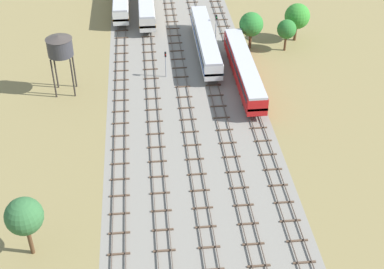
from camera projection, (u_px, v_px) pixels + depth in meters
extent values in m
plane|color=olive|center=(182.00, 85.00, 84.61)|extent=(480.00, 480.00, 0.00)
cube|color=gray|center=(182.00, 85.00, 84.61)|extent=(22.98, 176.00, 0.01)
cube|color=#47382D|center=(116.00, 84.00, 84.48)|extent=(0.07, 126.00, 0.15)
cube|color=#47382D|center=(126.00, 84.00, 84.59)|extent=(0.07, 126.00, 0.15)
cube|color=brown|center=(119.00, 254.00, 56.86)|extent=(2.40, 0.22, 0.14)
cube|color=brown|center=(119.00, 233.00, 59.28)|extent=(2.40, 0.22, 0.14)
cube|color=brown|center=(119.00, 214.00, 61.69)|extent=(2.40, 0.22, 0.14)
cube|color=brown|center=(120.00, 196.00, 64.10)|extent=(2.40, 0.22, 0.14)
cube|color=brown|center=(120.00, 179.00, 66.52)|extent=(2.40, 0.22, 0.14)
cube|color=brown|center=(120.00, 164.00, 68.93)|extent=(2.40, 0.22, 0.14)
cube|color=brown|center=(120.00, 149.00, 71.35)|extent=(2.40, 0.22, 0.14)
cube|color=brown|center=(120.00, 136.00, 73.76)|extent=(2.40, 0.22, 0.14)
cube|color=brown|center=(121.00, 123.00, 76.17)|extent=(2.40, 0.22, 0.14)
cube|color=brown|center=(121.00, 111.00, 78.59)|extent=(2.40, 0.22, 0.14)
cube|color=brown|center=(121.00, 100.00, 81.00)|extent=(2.40, 0.22, 0.14)
cube|color=brown|center=(121.00, 90.00, 83.41)|extent=(2.40, 0.22, 0.14)
cube|color=brown|center=(121.00, 80.00, 85.83)|extent=(2.40, 0.22, 0.14)
cube|color=brown|center=(121.00, 71.00, 88.24)|extent=(2.40, 0.22, 0.14)
cube|color=brown|center=(121.00, 62.00, 90.66)|extent=(2.40, 0.22, 0.14)
cube|color=brown|center=(121.00, 53.00, 93.07)|extent=(2.40, 0.22, 0.14)
cube|color=brown|center=(122.00, 45.00, 95.48)|extent=(2.40, 0.22, 0.14)
cube|color=brown|center=(122.00, 38.00, 97.90)|extent=(2.40, 0.22, 0.14)
cube|color=brown|center=(122.00, 31.00, 100.31)|extent=(2.40, 0.22, 0.14)
cube|color=brown|center=(122.00, 24.00, 102.73)|extent=(2.40, 0.22, 0.14)
cube|color=brown|center=(122.00, 17.00, 105.14)|extent=(2.40, 0.22, 0.14)
cube|color=brown|center=(122.00, 11.00, 107.55)|extent=(2.40, 0.22, 0.14)
cube|color=brown|center=(122.00, 5.00, 109.97)|extent=(2.40, 0.22, 0.14)
cube|color=#47382D|center=(147.00, 83.00, 84.86)|extent=(0.07, 126.00, 0.15)
cube|color=#47382D|center=(156.00, 82.00, 84.97)|extent=(0.07, 126.00, 0.15)
cube|color=brown|center=(164.00, 251.00, 57.24)|extent=(2.40, 0.22, 0.14)
cube|color=brown|center=(163.00, 230.00, 59.65)|extent=(2.40, 0.22, 0.14)
cube|color=brown|center=(161.00, 211.00, 62.07)|extent=(2.40, 0.22, 0.14)
cube|color=brown|center=(160.00, 193.00, 64.48)|extent=(2.40, 0.22, 0.14)
cube|color=brown|center=(159.00, 177.00, 66.89)|extent=(2.40, 0.22, 0.14)
cube|color=brown|center=(158.00, 161.00, 69.31)|extent=(2.40, 0.22, 0.14)
cube|color=brown|center=(156.00, 147.00, 71.72)|extent=(2.40, 0.22, 0.14)
cube|color=brown|center=(155.00, 134.00, 74.14)|extent=(2.40, 0.22, 0.14)
cube|color=brown|center=(154.00, 121.00, 76.55)|extent=(2.40, 0.22, 0.14)
cube|color=brown|center=(154.00, 110.00, 78.96)|extent=(2.40, 0.22, 0.14)
cube|color=brown|center=(153.00, 99.00, 81.38)|extent=(2.40, 0.22, 0.14)
cube|color=brown|center=(152.00, 88.00, 83.79)|extent=(2.40, 0.22, 0.14)
cube|color=brown|center=(151.00, 78.00, 86.21)|extent=(2.40, 0.22, 0.14)
cube|color=brown|center=(151.00, 69.00, 88.62)|extent=(2.40, 0.22, 0.14)
cube|color=brown|center=(150.00, 60.00, 91.03)|extent=(2.40, 0.22, 0.14)
cube|color=brown|center=(149.00, 52.00, 93.45)|extent=(2.40, 0.22, 0.14)
cube|color=brown|center=(149.00, 44.00, 95.86)|extent=(2.40, 0.22, 0.14)
cube|color=brown|center=(148.00, 37.00, 98.28)|extent=(2.40, 0.22, 0.14)
cube|color=brown|center=(148.00, 30.00, 100.69)|extent=(2.40, 0.22, 0.14)
cube|color=brown|center=(147.00, 23.00, 103.10)|extent=(2.40, 0.22, 0.14)
cube|color=brown|center=(147.00, 16.00, 105.52)|extent=(2.40, 0.22, 0.14)
cube|color=brown|center=(146.00, 10.00, 107.93)|extent=(2.40, 0.22, 0.14)
cube|color=brown|center=(146.00, 4.00, 110.34)|extent=(2.40, 0.22, 0.14)
cube|color=#47382D|center=(177.00, 81.00, 85.23)|extent=(0.07, 126.00, 0.15)
cube|color=#47382D|center=(186.00, 81.00, 85.35)|extent=(0.07, 126.00, 0.15)
cube|color=brown|center=(209.00, 247.00, 57.62)|extent=(2.40, 0.22, 0.14)
cube|color=brown|center=(206.00, 227.00, 60.03)|extent=(2.40, 0.22, 0.14)
cube|color=brown|center=(203.00, 208.00, 62.44)|extent=(2.40, 0.22, 0.14)
cube|color=brown|center=(200.00, 190.00, 64.86)|extent=(2.40, 0.22, 0.14)
cube|color=brown|center=(197.00, 174.00, 67.27)|extent=(2.40, 0.22, 0.14)
cube|color=brown|center=(195.00, 159.00, 69.69)|extent=(2.40, 0.22, 0.14)
cube|color=brown|center=(192.00, 145.00, 72.10)|extent=(2.40, 0.22, 0.14)
cube|color=brown|center=(190.00, 132.00, 74.51)|extent=(2.40, 0.22, 0.14)
cube|color=brown|center=(188.00, 119.00, 76.93)|extent=(2.40, 0.22, 0.14)
cube|color=brown|center=(186.00, 108.00, 79.34)|extent=(2.40, 0.22, 0.14)
cube|color=brown|center=(184.00, 97.00, 81.76)|extent=(2.40, 0.22, 0.14)
cube|color=brown|center=(183.00, 87.00, 84.17)|extent=(2.40, 0.22, 0.14)
cube|color=brown|center=(181.00, 77.00, 86.58)|extent=(2.40, 0.22, 0.14)
cube|color=brown|center=(180.00, 68.00, 89.00)|extent=(2.40, 0.22, 0.14)
cube|color=brown|center=(178.00, 59.00, 91.41)|extent=(2.40, 0.22, 0.14)
cube|color=brown|center=(177.00, 51.00, 93.82)|extent=(2.40, 0.22, 0.14)
cube|color=brown|center=(176.00, 43.00, 96.24)|extent=(2.40, 0.22, 0.14)
cube|color=brown|center=(174.00, 36.00, 98.65)|extent=(2.40, 0.22, 0.14)
cube|color=brown|center=(173.00, 28.00, 101.07)|extent=(2.40, 0.22, 0.14)
cube|color=brown|center=(172.00, 22.00, 103.48)|extent=(2.40, 0.22, 0.14)
cube|color=brown|center=(171.00, 15.00, 105.89)|extent=(2.40, 0.22, 0.14)
cube|color=brown|center=(170.00, 9.00, 108.31)|extent=(2.40, 0.22, 0.14)
cube|color=brown|center=(169.00, 3.00, 110.72)|extent=(2.40, 0.22, 0.14)
cube|color=#47382D|center=(207.00, 80.00, 85.61)|extent=(0.07, 126.00, 0.15)
cube|color=#47382D|center=(216.00, 79.00, 85.72)|extent=(0.07, 126.00, 0.15)
cube|color=brown|center=(259.00, 266.00, 55.58)|extent=(2.40, 0.22, 0.14)
cube|color=brown|center=(253.00, 244.00, 57.99)|extent=(2.40, 0.22, 0.14)
cube|color=brown|center=(248.00, 224.00, 60.41)|extent=(2.40, 0.22, 0.14)
cube|color=brown|center=(244.00, 205.00, 62.82)|extent=(2.40, 0.22, 0.14)
cube|color=brown|center=(239.00, 188.00, 65.24)|extent=(2.40, 0.22, 0.14)
cube|color=brown|center=(235.00, 172.00, 67.65)|extent=(2.40, 0.22, 0.14)
cube|color=brown|center=(231.00, 157.00, 70.06)|extent=(2.40, 0.22, 0.14)
cube|color=brown|center=(228.00, 143.00, 72.48)|extent=(2.40, 0.22, 0.14)
cube|color=brown|center=(224.00, 130.00, 74.89)|extent=(2.40, 0.22, 0.14)
cube|color=brown|center=(221.00, 118.00, 77.30)|extent=(2.40, 0.22, 0.14)
cube|color=brown|center=(218.00, 106.00, 79.72)|extent=(2.40, 0.22, 0.14)
cube|color=brown|center=(216.00, 95.00, 82.13)|extent=(2.40, 0.22, 0.14)
cube|color=brown|center=(213.00, 85.00, 84.55)|extent=(2.40, 0.22, 0.14)
cube|color=brown|center=(211.00, 76.00, 86.96)|extent=(2.40, 0.22, 0.14)
cube|color=brown|center=(208.00, 66.00, 89.37)|extent=(2.40, 0.22, 0.14)
cube|color=brown|center=(206.00, 58.00, 91.79)|extent=(2.40, 0.22, 0.14)
cube|color=brown|center=(204.00, 50.00, 94.20)|extent=(2.40, 0.22, 0.14)
cube|color=brown|center=(202.00, 42.00, 96.62)|extent=(2.40, 0.22, 0.14)
cube|color=brown|center=(200.00, 34.00, 99.03)|extent=(2.40, 0.22, 0.14)
cube|color=brown|center=(199.00, 27.00, 101.44)|extent=(2.40, 0.22, 0.14)
cube|color=brown|center=(197.00, 21.00, 103.86)|extent=(2.40, 0.22, 0.14)
cube|color=brown|center=(195.00, 14.00, 106.27)|extent=(2.40, 0.22, 0.14)
cube|color=brown|center=(194.00, 8.00, 108.69)|extent=(2.40, 0.22, 0.14)
cube|color=brown|center=(192.00, 2.00, 111.10)|extent=(2.40, 0.22, 0.14)
cube|color=#47382D|center=(237.00, 78.00, 85.99)|extent=(0.07, 126.00, 0.15)
cube|color=#47382D|center=(246.00, 78.00, 86.10)|extent=(0.07, 126.00, 0.15)
cube|color=brown|center=(304.00, 262.00, 55.96)|extent=(2.40, 0.22, 0.14)
cube|color=brown|center=(297.00, 241.00, 58.37)|extent=(2.40, 0.22, 0.14)
cube|color=brown|center=(290.00, 221.00, 60.78)|extent=(2.40, 0.22, 0.14)
cube|color=brown|center=(284.00, 202.00, 63.20)|extent=(2.40, 0.22, 0.14)
cube|color=brown|center=(278.00, 185.00, 65.61)|extent=(2.40, 0.22, 0.14)
cube|color=brown|center=(273.00, 169.00, 68.03)|extent=(2.40, 0.22, 0.14)
cube|color=brown|center=(268.00, 155.00, 70.44)|extent=(2.40, 0.22, 0.14)
cube|color=brown|center=(263.00, 141.00, 72.85)|extent=(2.40, 0.22, 0.14)
cube|color=brown|center=(258.00, 128.00, 75.27)|extent=(2.40, 0.22, 0.14)
cube|color=brown|center=(254.00, 116.00, 77.68)|extent=(2.40, 0.22, 0.14)
cube|color=brown|center=(250.00, 104.00, 80.10)|extent=(2.40, 0.22, 0.14)
cube|color=brown|center=(247.00, 94.00, 82.51)|extent=(2.40, 0.22, 0.14)
cube|color=brown|center=(243.00, 84.00, 84.92)|extent=(2.40, 0.22, 0.14)
cube|color=brown|center=(240.00, 74.00, 87.34)|extent=(2.40, 0.22, 0.14)
cube|color=brown|center=(237.00, 65.00, 89.75)|extent=(2.40, 0.22, 0.14)
cube|color=brown|center=(234.00, 56.00, 92.17)|extent=(2.40, 0.22, 0.14)
cube|color=brown|center=(231.00, 48.00, 94.58)|extent=(2.40, 0.22, 0.14)
cube|color=brown|center=(229.00, 41.00, 96.99)|extent=(2.40, 0.22, 0.14)
cube|color=brown|center=(226.00, 33.00, 99.41)|extent=(2.40, 0.22, 0.14)
cube|color=brown|center=(224.00, 26.00, 101.82)|extent=(2.40, 0.22, 0.14)
cube|color=brown|center=(222.00, 20.00, 104.23)|extent=(2.40, 0.22, 0.14)
cube|color=brown|center=(219.00, 13.00, 106.65)|extent=(2.40, 0.22, 0.14)
cube|color=brown|center=(217.00, 7.00, 109.06)|extent=(2.40, 0.22, 0.14)
cube|color=brown|center=(215.00, 1.00, 111.48)|extent=(2.40, 0.22, 0.14)
cube|color=red|center=(244.00, 69.00, 83.76)|extent=(2.90, 22.00, 2.60)
cube|color=red|center=(244.00, 71.00, 83.91)|extent=(2.96, 22.00, 0.40)
cube|color=black|center=(244.00, 66.00, 83.38)|extent=(2.96, 20.24, 0.70)
cube|color=#B7B7BC|center=(244.00, 61.00, 82.89)|extent=(2.67, 22.00, 0.36)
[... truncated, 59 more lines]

